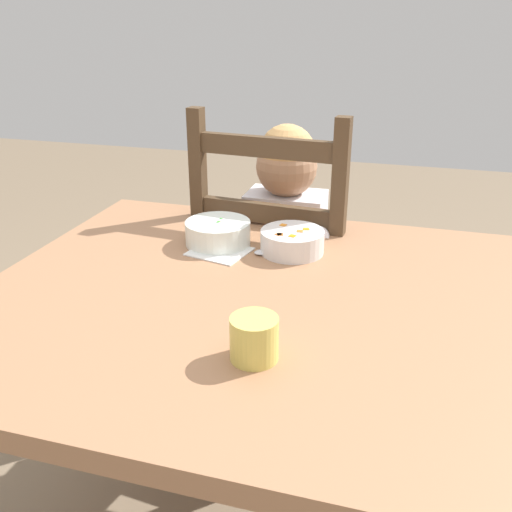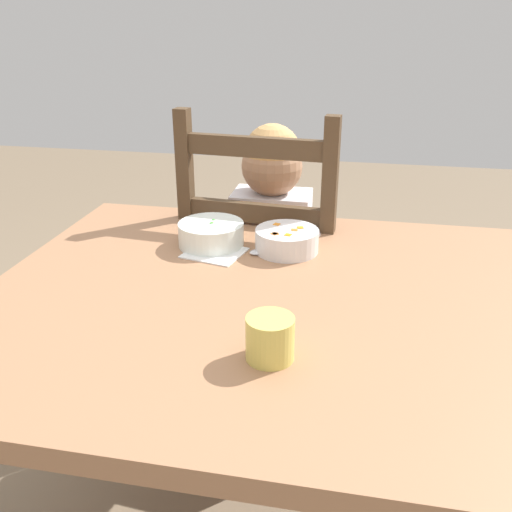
% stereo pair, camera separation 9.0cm
% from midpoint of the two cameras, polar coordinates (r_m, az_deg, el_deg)
% --- Properties ---
extents(dining_table, '(1.15, 0.94, 0.71)m').
position_cam_midpoint_polar(dining_table, '(1.15, 3.67, -8.55)').
color(dining_table, '#A06F4D').
rests_on(dining_table, ground).
extents(dining_chair, '(0.46, 0.46, 1.00)m').
position_cam_midpoint_polar(dining_chair, '(1.69, 4.02, -3.31)').
color(dining_chair, '#4B3622').
rests_on(dining_chair, ground).
extents(child_figure, '(0.32, 0.31, 0.94)m').
position_cam_midpoint_polar(child_figure, '(1.62, 4.33, 1.69)').
color(child_figure, white).
rests_on(child_figure, ground).
extents(bowl_of_peas, '(0.15, 0.15, 0.06)m').
position_cam_midpoint_polar(bowl_of_peas, '(1.33, -1.94, 2.40)').
color(bowl_of_peas, white).
rests_on(bowl_of_peas, dining_table).
extents(bowl_of_carrots, '(0.15, 0.15, 0.05)m').
position_cam_midpoint_polar(bowl_of_carrots, '(1.29, 5.67, 1.52)').
color(bowl_of_carrots, white).
rests_on(bowl_of_carrots, dining_table).
extents(spoon, '(0.13, 0.09, 0.01)m').
position_cam_midpoint_polar(spoon, '(1.29, 3.63, 0.43)').
color(spoon, silver).
rests_on(spoon, dining_table).
extents(drinking_cup, '(0.08, 0.08, 0.07)m').
position_cam_midpoint_polar(drinking_cup, '(0.89, 2.71, -8.40)').
color(drinking_cup, '#DBCB5D').
rests_on(drinking_cup, dining_table).
extents(paper_napkin, '(0.15, 0.14, 0.00)m').
position_cam_midpoint_polar(paper_napkin, '(1.29, -1.72, 0.42)').
color(paper_napkin, white).
rests_on(paper_napkin, dining_table).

